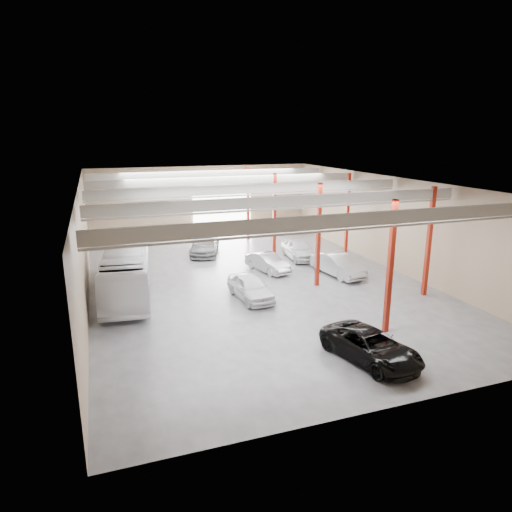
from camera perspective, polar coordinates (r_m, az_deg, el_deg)
depot_shell at (r=31.33m, az=-0.19°, el=5.65°), size 22.12×32.12×7.06m
coach_bus at (r=30.85m, az=-15.79°, el=-1.45°), size 4.04×11.96×3.27m
black_sedan at (r=21.89m, az=14.16°, el=-10.87°), size 3.38×5.48×1.42m
car_row_a at (r=28.70m, az=-0.70°, el=-3.93°), size 2.16×4.61×1.52m
car_row_b at (r=34.41m, az=1.48°, el=-0.83°), size 2.54×4.37×1.36m
car_row_c at (r=39.77m, az=-6.42°, el=1.47°), size 3.90×6.01×1.62m
car_right_near at (r=33.95m, az=10.20°, el=-1.08°), size 2.38×5.05×1.60m
car_right_far at (r=38.06m, az=5.33°, el=0.87°), size 2.27×4.85×1.61m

